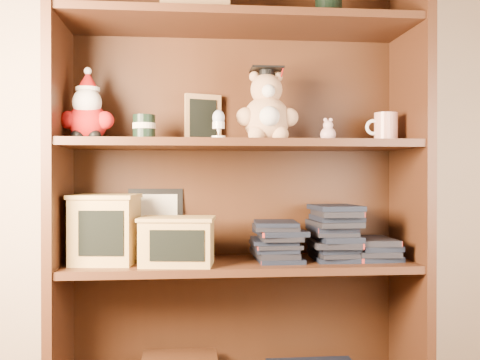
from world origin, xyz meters
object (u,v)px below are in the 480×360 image
object	(u,v)px
grad_teddy_bear	(267,112)
teacher_mug	(385,127)
treats_box	(105,228)
bookcase	(238,192)

from	to	relation	value
grad_teddy_bear	teacher_mug	world-z (taller)	grad_teddy_bear
grad_teddy_bear	treats_box	bearing A→B (deg)	179.28
bookcase	treats_box	bearing A→B (deg)	-173.27
treats_box	bookcase	bearing A→B (deg)	6.73
bookcase	grad_teddy_bear	size ratio (longest dim) A/B	6.38
bookcase	teacher_mug	distance (m)	0.55
bookcase	treats_box	xyz separation A→B (m)	(-0.44, -0.05, -0.12)
grad_teddy_bear	teacher_mug	xyz separation A→B (m)	(0.41, 0.01, -0.05)
teacher_mug	treats_box	bearing A→B (deg)	-179.94
teacher_mug	treats_box	world-z (taller)	teacher_mug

